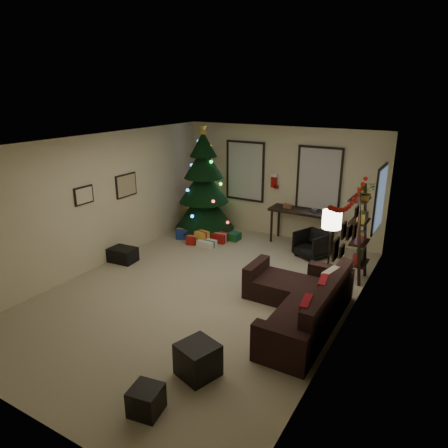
{
  "coord_description": "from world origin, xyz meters",
  "views": [
    {
      "loc": [
        3.72,
        -5.62,
        3.55
      ],
      "look_at": [
        0.1,
        0.6,
        1.15
      ],
      "focal_mm": 32.99,
      "sensor_mm": 36.0,
      "label": 1
    }
  ],
  "objects_px": {
    "bookshelf": "(361,236)",
    "sofa": "(302,304)",
    "christmas_tree": "(204,189)",
    "desk": "(303,214)",
    "desk_chair": "(312,244)"
  },
  "relations": [
    {
      "from": "christmas_tree",
      "to": "desk",
      "type": "xyz_separation_m",
      "value": [
        2.42,
        0.48,
        -0.42
      ]
    },
    {
      "from": "sofa",
      "to": "bookshelf",
      "type": "height_order",
      "value": "bookshelf"
    },
    {
      "from": "desk",
      "to": "bookshelf",
      "type": "distance_m",
      "value": 2.06
    },
    {
      "from": "desk",
      "to": "bookshelf",
      "type": "relative_size",
      "value": 0.84
    },
    {
      "from": "christmas_tree",
      "to": "sofa",
      "type": "distance_m",
      "value": 4.59
    },
    {
      "from": "christmas_tree",
      "to": "desk_chair",
      "type": "distance_m",
      "value": 3.03
    },
    {
      "from": "sofa",
      "to": "desk_chair",
      "type": "height_order",
      "value": "sofa"
    },
    {
      "from": "sofa",
      "to": "desk",
      "type": "distance_m",
      "value": 3.43
    },
    {
      "from": "christmas_tree",
      "to": "sofa",
      "type": "xyz_separation_m",
      "value": [
        3.59,
        -2.71,
        -0.89
      ]
    },
    {
      "from": "christmas_tree",
      "to": "sofa",
      "type": "height_order",
      "value": "christmas_tree"
    },
    {
      "from": "christmas_tree",
      "to": "desk_chair",
      "type": "height_order",
      "value": "christmas_tree"
    },
    {
      "from": "bookshelf",
      "to": "sofa",
      "type": "bearing_deg",
      "value": -102.75
    },
    {
      "from": "sofa",
      "to": "christmas_tree",
      "type": "bearing_deg",
      "value": 142.96
    },
    {
      "from": "sofa",
      "to": "desk",
      "type": "relative_size",
      "value": 1.6
    },
    {
      "from": "desk_chair",
      "to": "christmas_tree",
      "type": "bearing_deg",
      "value": -159.08
    }
  ]
}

